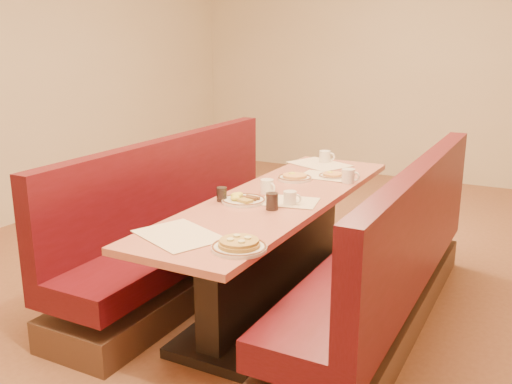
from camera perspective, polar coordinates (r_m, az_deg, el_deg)
The scene contains 19 objects.
ground at distance 3.94m, azimuth 2.15°, elevation -10.96°, with size 8.00×8.00×0.00m, color #9E6647.
room_envelope at distance 3.54m, azimuth 2.47°, elevation 18.35°, with size 6.04×8.04×2.82m.
diner_table at distance 3.79m, azimuth 2.20°, elevation -5.87°, with size 0.70×2.50×0.75m.
booth_left at distance 4.14m, azimuth -6.98°, elevation -4.30°, with size 0.55×2.50×1.05m.
booth_right at distance 3.56m, azimuth 12.96°, elevation -7.90°, with size 0.55×2.50×1.05m.
placemat_near_left at distance 2.96m, azimuth -7.73°, elevation -4.29°, with size 0.44×0.33×0.00m, color #F2E8BD.
placemat_near_right at distance 3.54m, azimuth 3.33°, elevation -0.95°, with size 0.35×0.26×0.00m, color #F2E8BD.
placemat_far_left at distance 4.61m, azimuth 6.35°, elevation 2.80°, with size 0.45×0.34×0.00m, color #F2E8BD.
placemat_far_right at distance 4.22m, azimuth 6.89°, elevation 1.62°, with size 0.35×0.26×0.00m, color #F2E8BD.
pancake_plate at distance 2.75m, azimuth -1.70°, elevation -5.37°, with size 0.27×0.27×0.06m.
eggs_plate at distance 3.53m, azimuth -1.31°, elevation -0.76°, with size 0.27×0.27×0.06m.
extra_plate_mid at distance 4.19m, azimuth 7.66°, elevation 1.65°, with size 0.20×0.20×0.04m.
extra_plate_far at distance 4.09m, azimuth 3.88°, elevation 1.47°, with size 0.25×0.25×0.05m.
coffee_mug_a at distance 3.47m, azimuth 3.46°, elevation -0.59°, with size 0.11×0.08×0.09m.
coffee_mug_b at distance 3.72m, azimuth 1.14°, elevation 0.58°, with size 0.12×0.09×0.09m.
coffee_mug_c at distance 4.05m, azimuth 9.27°, elevation 1.63°, with size 0.13×0.09×0.10m.
coffee_mug_d at distance 4.69m, azimuth 6.94°, elevation 3.56°, with size 0.12×0.09×0.10m.
soda_tumbler_near at distance 3.55m, azimuth -3.45°, elevation -0.23°, with size 0.06×0.06×0.09m.
soda_tumbler_mid at distance 3.37m, azimuth 1.62°, elevation -0.94°, with size 0.07×0.07×0.10m.
Camera 1 is at (1.53, -3.19, 1.73)m, focal length 40.00 mm.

